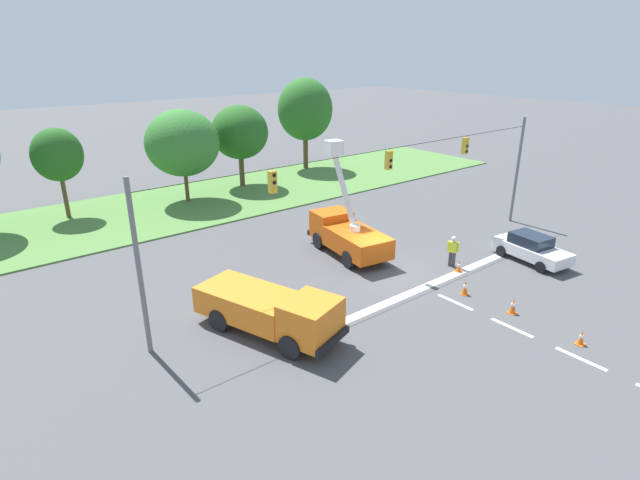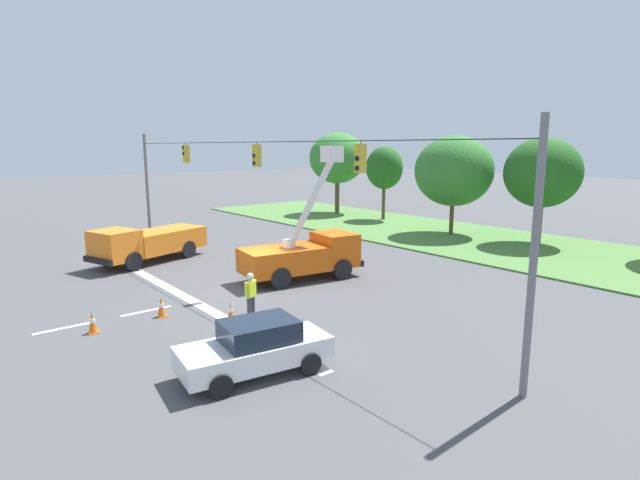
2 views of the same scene
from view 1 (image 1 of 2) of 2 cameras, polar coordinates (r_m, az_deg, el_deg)
ground_plane at (r=27.92m, az=6.82°, el=-3.20°), size 200.00×200.00×0.00m
grass_verge at (r=41.68m, az=-11.03°, el=4.87°), size 56.00×12.00×0.10m
lane_markings at (r=25.27m, az=14.26°, el=-6.46°), size 17.60×15.25×0.01m
signal_gantry at (r=26.43m, az=7.27°, el=5.60°), size 26.20×0.33×7.20m
tree_west at (r=39.01m, az=-27.82°, el=8.58°), size 3.37×2.97×6.43m
tree_centre at (r=39.87m, az=-15.45°, el=10.62°), size 5.56×5.56×7.20m
tree_east at (r=43.68m, az=-9.17°, el=12.04°), size 4.79×4.89×7.01m
tree_far_east at (r=49.89m, az=-1.70°, el=14.67°), size 5.43×5.14×8.82m
utility_truck_bucket_lift at (r=29.29m, az=3.08°, el=0.89°), size 3.18×6.18×6.45m
utility_truck_support_near at (r=21.30m, az=-5.66°, el=-7.90°), size 4.24×7.01×2.09m
sedan_white at (r=30.80m, az=23.00°, el=-0.84°), size 2.39×4.51×1.56m
road_worker at (r=28.55m, az=14.95°, el=-1.05°), size 0.37×0.61×1.77m
traffic_cone_foreground_left at (r=25.71m, az=16.26°, el=-5.21°), size 0.36×0.36×0.79m
traffic_cone_foreground_right at (r=28.21m, az=15.58°, el=-2.88°), size 0.36×0.36×0.67m
traffic_cone_mid_left at (r=23.43m, az=27.69°, el=-9.85°), size 0.36×0.36×0.66m
traffic_cone_mid_right at (r=24.67m, az=21.20°, el=-7.02°), size 0.36×0.36×0.78m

